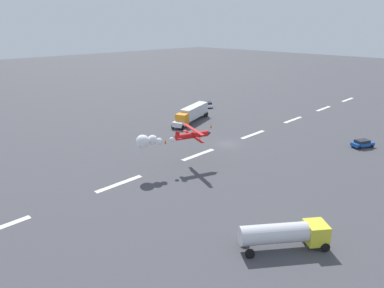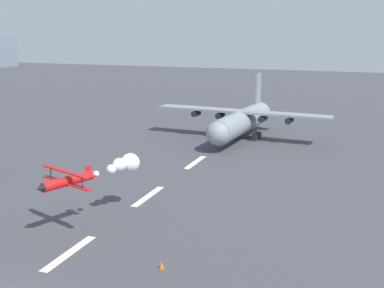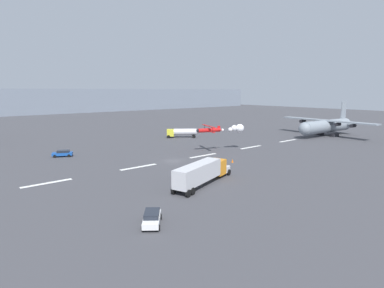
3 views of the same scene
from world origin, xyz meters
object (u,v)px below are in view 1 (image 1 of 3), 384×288
traffic_cone_near (211,126)px  fuel_tanker_truck (285,234)px  followme_car_yellow (208,104)px  stunt_biplane_red (163,139)px  airport_staff_sedan (362,143)px  semi_truck_orange (192,113)px  traffic_cone_far (165,141)px

traffic_cone_near → fuel_tanker_truck: bearing=51.9°
followme_car_yellow → traffic_cone_near: (15.19, 14.68, -0.44)m
stunt_biplane_red → airport_staff_sedan: bearing=151.6°
semi_truck_orange → followme_car_yellow: size_ratio=3.29×
fuel_tanker_truck → airport_staff_sedan: size_ratio=1.92×
followme_car_yellow → traffic_cone_near: 21.13m
followme_car_yellow → traffic_cone_far: size_ratio=6.05×
stunt_biplane_red → followme_car_yellow: size_ratio=2.76×
airport_staff_sedan → traffic_cone_near: (11.03, -29.83, -0.44)m
traffic_cone_near → traffic_cone_far: (14.62, 0.74, 0.00)m
fuel_tanker_truck → traffic_cone_far: fuel_tanker_truck is taller
followme_car_yellow → airport_staff_sedan: bearing=84.7°
traffic_cone_near → semi_truck_orange: bearing=-95.7°
stunt_biplane_red → traffic_cone_far: bearing=-132.1°
stunt_biplane_red → airport_staff_sedan: (-34.86, 18.88, -4.67)m
followme_car_yellow → traffic_cone_near: followme_car_yellow is taller
traffic_cone_far → semi_truck_orange: bearing=-153.4°
stunt_biplane_red → fuel_tanker_truck: stunt_biplane_red is taller
airport_staff_sedan → traffic_cone_near: airport_staff_sedan is taller
stunt_biplane_red → semi_truck_orange: 30.54m
airport_staff_sedan → traffic_cone_far: size_ratio=6.25×
followme_car_yellow → stunt_biplane_red: bearing=33.3°
followme_car_yellow → traffic_cone_far: bearing=27.3°
stunt_biplane_red → traffic_cone_far: stunt_biplane_red is taller
fuel_tanker_truck → followme_car_yellow: size_ratio=1.98×
stunt_biplane_red → semi_truck_orange: stunt_biplane_red is taller
stunt_biplane_red → followme_car_yellow: 46.91m
semi_truck_orange → followme_car_yellow: 16.48m
stunt_biplane_red → followme_car_yellow: stunt_biplane_red is taller
semi_truck_orange → traffic_cone_far: (15.32, 7.68, -1.76)m
airport_staff_sedan → followme_car_yellow: bearing=-95.3°
fuel_tanker_truck → traffic_cone_near: size_ratio=11.99×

